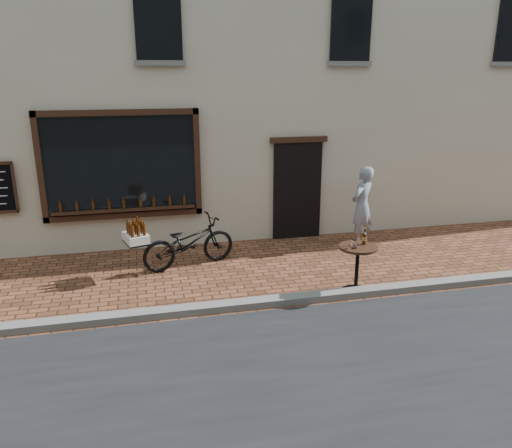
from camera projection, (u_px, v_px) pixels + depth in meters
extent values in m
plane|color=#522C1A|center=(248.00, 313.00, 7.97)|extent=(90.00, 90.00, 0.00)
cube|color=slate|center=(245.00, 304.00, 8.14)|extent=(90.00, 0.25, 0.12)
cube|color=beige|center=(192.00, 17.00, 12.54)|extent=(28.00, 6.00, 10.00)
cube|color=black|center=(121.00, 165.00, 10.22)|extent=(3.00, 0.06, 2.00)
cube|color=black|center=(117.00, 113.00, 9.89)|extent=(3.24, 0.10, 0.12)
cube|color=black|center=(125.00, 215.00, 10.51)|extent=(3.24, 0.10, 0.12)
cube|color=black|center=(40.00, 169.00, 9.86)|extent=(0.12, 0.10, 2.24)
cube|color=black|center=(197.00, 162.00, 10.54)|extent=(0.12, 0.10, 2.24)
cube|color=black|center=(125.00, 210.00, 10.43)|extent=(2.90, 0.16, 0.05)
cube|color=black|center=(297.00, 191.00, 11.27)|extent=(1.10, 0.10, 2.20)
cube|color=black|center=(299.00, 140.00, 10.90)|extent=(1.30, 0.10, 0.12)
cylinder|color=#3D1C07|center=(61.00, 208.00, 10.12)|extent=(0.06, 0.06, 0.19)
cylinder|color=#3D1C07|center=(77.00, 207.00, 10.19)|extent=(0.06, 0.06, 0.19)
cylinder|color=#3D1C07|center=(93.00, 206.00, 10.26)|extent=(0.06, 0.06, 0.19)
cylinder|color=#3D1C07|center=(109.00, 205.00, 10.32)|extent=(0.06, 0.06, 0.19)
cylinder|color=#3D1C07|center=(124.00, 204.00, 10.39)|extent=(0.06, 0.06, 0.19)
cylinder|color=#3D1C07|center=(140.00, 203.00, 10.46)|extent=(0.06, 0.06, 0.19)
cylinder|color=#3D1C07|center=(155.00, 202.00, 10.53)|extent=(0.06, 0.06, 0.19)
cylinder|color=#3D1C07|center=(170.00, 202.00, 10.60)|extent=(0.06, 0.06, 0.19)
cylinder|color=#3D1C07|center=(184.00, 201.00, 10.66)|extent=(0.06, 0.06, 0.19)
cube|color=black|center=(158.00, 22.00, 9.61)|extent=(0.90, 0.06, 1.40)
cube|color=black|center=(351.00, 26.00, 10.48)|extent=(0.90, 0.06, 1.40)
imported|color=black|center=(189.00, 242.00, 9.74)|extent=(1.99, 1.17, 0.99)
cube|color=black|center=(136.00, 242.00, 9.19)|extent=(0.51, 0.61, 0.03)
cube|color=beige|center=(136.00, 237.00, 9.16)|extent=(0.52, 0.63, 0.15)
cylinder|color=#3D1C07|center=(144.00, 230.00, 9.00)|extent=(0.06, 0.06, 0.21)
cylinder|color=#3D1C07|center=(138.00, 231.00, 8.95)|extent=(0.06, 0.06, 0.21)
cylinder|color=#3D1C07|center=(132.00, 232.00, 8.89)|extent=(0.06, 0.06, 0.21)
cylinder|color=#3D1C07|center=(142.00, 228.00, 9.11)|extent=(0.06, 0.06, 0.21)
cylinder|color=#3D1C07|center=(136.00, 229.00, 9.06)|extent=(0.06, 0.06, 0.21)
cylinder|color=#3D1C07|center=(130.00, 230.00, 9.00)|extent=(0.06, 0.06, 0.21)
cylinder|color=#3D1C07|center=(140.00, 226.00, 9.22)|extent=(0.06, 0.06, 0.21)
cylinder|color=#3D1C07|center=(134.00, 227.00, 9.16)|extent=(0.06, 0.06, 0.21)
cylinder|color=#3D1C07|center=(128.00, 228.00, 9.11)|extent=(0.06, 0.06, 0.21)
cylinder|color=#3D1C07|center=(138.00, 224.00, 9.33)|extent=(0.06, 0.06, 0.21)
cylinder|color=black|center=(355.00, 291.00, 8.72)|extent=(0.49, 0.49, 0.03)
cylinder|color=black|center=(357.00, 270.00, 8.61)|extent=(0.07, 0.07, 0.77)
cylinder|color=black|center=(358.00, 247.00, 8.48)|extent=(0.66, 0.66, 0.04)
cylinder|color=gold|center=(364.00, 239.00, 8.54)|extent=(0.07, 0.07, 0.07)
cylinder|color=white|center=(354.00, 244.00, 8.36)|extent=(0.09, 0.09, 0.14)
imported|color=gray|center=(362.00, 206.00, 10.87)|extent=(0.77, 0.71, 1.76)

